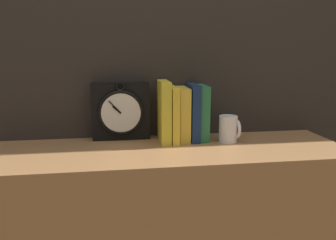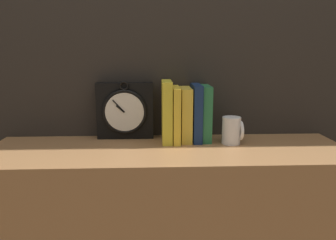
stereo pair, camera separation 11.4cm
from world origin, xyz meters
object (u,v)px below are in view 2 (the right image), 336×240
mug (232,130)px  book_slot2_yellow (186,114)px  book_slot4_green (205,113)px  clock (125,111)px  book_slot3_navy (196,113)px  book_slot0_yellow (168,111)px  book_slot1_yellow (176,114)px

mug → book_slot2_yellow: bearing=161.0°
book_slot4_green → clock: bearing=173.0°
book_slot2_yellow → book_slot3_navy: (0.04, -0.00, 0.01)m
book_slot4_green → book_slot2_yellow: bearing=-178.1°
book_slot0_yellow → book_slot2_yellow: book_slot0_yellow is taller
book_slot4_green → mug: size_ratio=2.08×
book_slot0_yellow → book_slot2_yellow: 0.07m
book_slot3_navy → book_slot0_yellow: bearing=-177.2°
book_slot2_yellow → mug: book_slot2_yellow is taller
book_slot2_yellow → book_slot4_green: (0.08, 0.00, 0.00)m
clock → book_slot4_green: (0.31, -0.04, -0.00)m
book_slot3_navy → mug: book_slot3_navy is taller
book_slot1_yellow → book_slot4_green: book_slot4_green is taller
book_slot1_yellow → book_slot2_yellow: 0.04m
clock → book_slot3_navy: 0.28m
book_slot3_navy → book_slot4_green: (0.04, 0.00, -0.00)m
book_slot0_yellow → clock: bearing=164.0°
book_slot3_navy → mug: size_ratio=2.13×
clock → book_slot1_yellow: (0.20, -0.05, -0.01)m
clock → book_slot4_green: clock is taller
book_slot0_yellow → book_slot3_navy: (0.11, 0.01, -0.01)m
clock → book_slot1_yellow: clock is taller
clock → book_slot2_yellow: size_ratio=1.13×
book_slot0_yellow → book_slot2_yellow: size_ratio=1.13×
clock → book_slot2_yellow: (0.23, -0.04, -0.01)m
clock → mug: bearing=-13.7°
clock → book_slot0_yellow: same height
book_slot0_yellow → book_slot3_navy: size_ratio=1.07×
book_slot0_yellow → book_slot2_yellow: bearing=5.6°
book_slot4_green → mug: book_slot4_green is taller
book_slot1_yellow → book_slot4_green: bearing=6.0°
mug → book_slot4_green: bearing=146.9°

